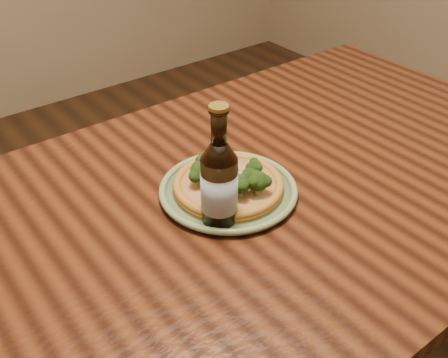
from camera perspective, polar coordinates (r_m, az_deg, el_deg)
table at (r=1.14m, az=2.75°, el=-5.03°), size 1.60×0.90×0.75m
plate at (r=1.06m, az=0.46°, el=-1.21°), size 0.28×0.28×0.02m
pizza at (r=1.05m, az=0.47°, el=-0.41°), size 0.22×0.22×0.07m
beer_bottle at (r=0.94m, az=-0.52°, el=-0.52°), size 0.07×0.07×0.25m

